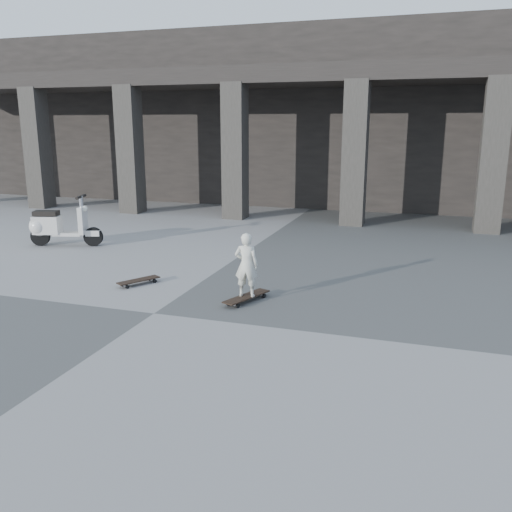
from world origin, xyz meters
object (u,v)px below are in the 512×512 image
(child, at_px, (246,265))
(longboard, at_px, (247,297))
(skateboard_spare, at_px, (139,281))
(scooter, at_px, (53,226))

(child, bearing_deg, longboard, -6.61)
(skateboard_spare, bearing_deg, scooter, 88.06)
(child, bearing_deg, scooter, -30.58)
(child, relative_size, scooter, 0.62)
(longboard, xyz_separation_m, skateboard_spare, (-2.16, 0.30, -0.00))
(child, xyz_separation_m, scooter, (-5.71, 2.54, -0.14))
(longboard, bearing_deg, skateboard_spare, 103.22)
(skateboard_spare, distance_m, scooter, 4.21)
(skateboard_spare, xyz_separation_m, scooter, (-3.54, 2.23, 0.41))
(skateboard_spare, bearing_deg, longboard, -67.66)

